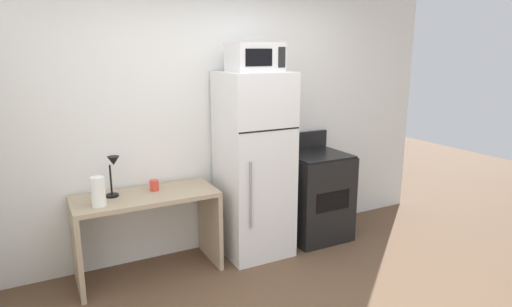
# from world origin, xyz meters

# --- Properties ---
(wall_back_white) EXTENTS (5.00, 0.10, 2.60)m
(wall_back_white) POSITION_xyz_m (0.00, 1.70, 1.30)
(wall_back_white) COLOR white
(wall_back_white) RESTS_ON ground
(desk) EXTENTS (1.23, 0.54, 0.75)m
(desk) POSITION_xyz_m (-0.88, 1.36, 0.53)
(desk) COLOR tan
(desk) RESTS_ON ground
(desk_lamp) EXTENTS (0.14, 0.12, 0.35)m
(desk_lamp) POSITION_xyz_m (-1.12, 1.42, 0.99)
(desk_lamp) COLOR black
(desk_lamp) RESTS_ON desk
(paper_towel_roll) EXTENTS (0.11, 0.11, 0.24)m
(paper_towel_roll) POSITION_xyz_m (-1.28, 1.24, 0.87)
(paper_towel_roll) COLOR white
(paper_towel_roll) RESTS_ON desk
(coffee_mug) EXTENTS (0.08, 0.08, 0.09)m
(coffee_mug) POSITION_xyz_m (-0.78, 1.43, 0.80)
(coffee_mug) COLOR #D83F33
(coffee_mug) RESTS_ON desk
(refrigerator) EXTENTS (0.62, 0.63, 1.78)m
(refrigerator) POSITION_xyz_m (0.17, 1.33, 0.89)
(refrigerator) COLOR white
(refrigerator) RESTS_ON ground
(microwave) EXTENTS (0.46, 0.35, 0.26)m
(microwave) POSITION_xyz_m (0.17, 1.30, 1.91)
(microwave) COLOR silver
(microwave) RESTS_ON refrigerator
(oven_range) EXTENTS (0.63, 0.61, 1.10)m
(oven_range) POSITION_xyz_m (0.90, 1.33, 0.47)
(oven_range) COLOR black
(oven_range) RESTS_ON ground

